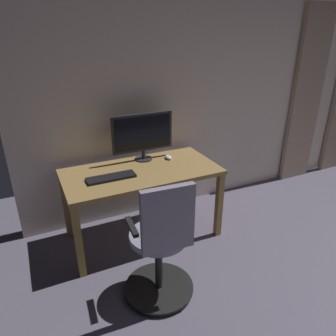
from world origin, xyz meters
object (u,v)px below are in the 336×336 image
at_px(desk, 142,179).
at_px(computer_monitor, 143,134).
at_px(computer_keyboard, 111,177).
at_px(computer_mouse, 168,157).
at_px(office_chair, 161,247).

relative_size(desk, computer_monitor, 2.33).
xyz_separation_m(computer_keyboard, computer_mouse, (-0.66, -0.21, 0.01)).
xyz_separation_m(desk, computer_mouse, (-0.35, -0.15, 0.11)).
bearing_deg(desk, computer_mouse, -157.50).
xyz_separation_m(desk, computer_keyboard, (0.31, 0.06, 0.10)).
distance_m(desk, computer_keyboard, 0.33).
height_order(office_chair, computer_mouse, office_chair).
distance_m(desk, computer_monitor, 0.45).
distance_m(office_chair, computer_monitor, 1.24).
distance_m(computer_monitor, computer_mouse, 0.36).
bearing_deg(computer_keyboard, desk, -169.04).
bearing_deg(computer_mouse, computer_monitor, -23.02).
bearing_deg(computer_monitor, computer_keyboard, 35.46).
xyz_separation_m(computer_monitor, computer_keyboard, (0.43, 0.31, -0.26)).
bearing_deg(computer_keyboard, computer_monitor, -144.54).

